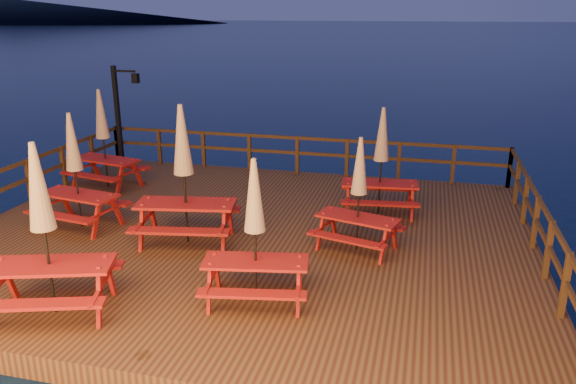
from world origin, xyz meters
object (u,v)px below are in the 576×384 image
Objects in this scene: lamp_post at (122,106)px; picnic_table_1 at (75,169)px; picnic_table_0 at (381,160)px; picnic_table_2 at (184,173)px.

lamp_post is 5.34m from picnic_table_1.
lamp_post is 8.45m from picnic_table_0.
picnic_table_0 is 0.99× the size of picnic_table_1.
picnic_table_0 is at bearing 26.11° from picnic_table_2.
picnic_table_2 is at bearing 4.67° from picnic_table_1.
lamp_post reaches higher than picnic_table_0.
picnic_table_2 is (-3.68, -2.69, 0.18)m from picnic_table_0.
lamp_post is 1.18× the size of picnic_table_1.
lamp_post reaches higher than picnic_table_1.
picnic_table_0 is at bearing -17.73° from lamp_post.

